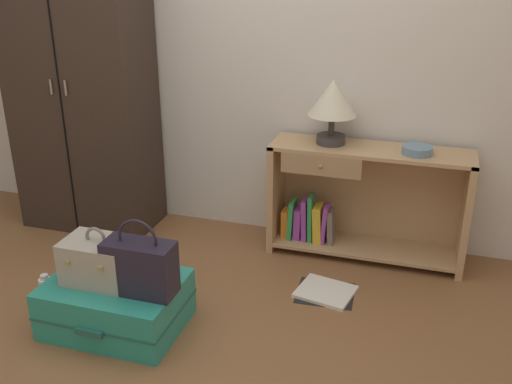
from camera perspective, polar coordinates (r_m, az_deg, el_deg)
ground_plane at (r=2.83m, az=-9.06°, el=-15.65°), size 9.00×9.00×0.00m
back_wall at (r=3.65m, az=0.20°, el=15.73°), size 6.40×0.10×2.60m
wardrobe at (r=3.90m, az=-16.75°, el=10.48°), size 0.86×0.47×1.96m
bookshelf at (r=3.55m, az=9.94°, el=-0.86°), size 1.16×0.33×0.69m
table_lamp at (r=3.39m, az=7.50°, el=8.79°), size 0.28×0.28×0.38m
bowl at (r=3.36m, az=15.45°, el=3.97°), size 0.17×0.17×0.05m
suitcase_large at (r=3.01m, az=-13.48°, el=-10.56°), size 0.66×0.50×0.25m
train_case at (r=2.92m, az=-15.14°, el=-6.46°), size 0.32×0.24×0.29m
handbag at (r=2.77m, az=-11.26°, el=-7.14°), size 0.33×0.15×0.38m
bottle at (r=3.26m, az=-19.74°, el=-9.23°), size 0.07×0.07×0.20m
open_book_on_floor at (r=3.26m, az=6.80°, el=-9.66°), size 0.34×0.31×0.02m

